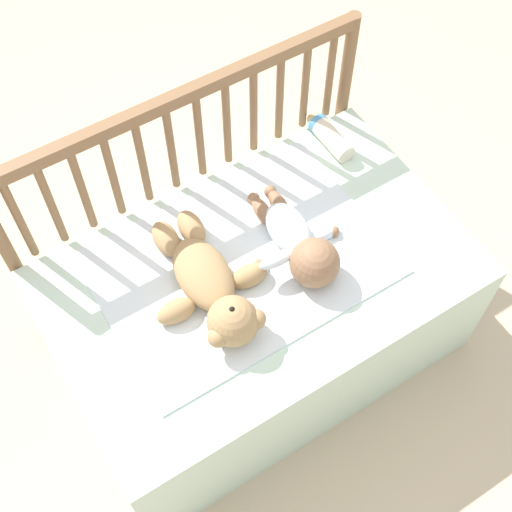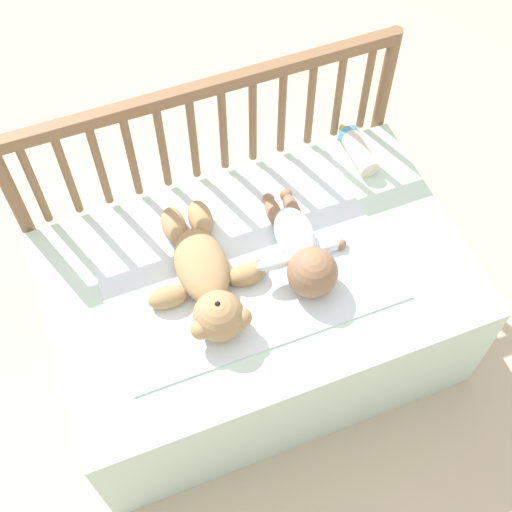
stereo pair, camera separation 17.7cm
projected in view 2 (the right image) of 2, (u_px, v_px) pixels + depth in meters
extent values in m
plane|color=#C6B293|center=(258.00, 343.00, 2.17)|extent=(12.00, 12.00, 0.00)
cube|color=silver|center=(258.00, 311.00, 1.99)|extent=(1.08, 0.68, 0.42)
cylinder|color=brown|center=(31.00, 235.00, 1.93)|extent=(0.04, 0.04, 0.75)
cylinder|color=brown|center=(376.00, 130.00, 2.13)|extent=(0.04, 0.04, 0.75)
cube|color=brown|center=(204.00, 88.00, 1.73)|extent=(1.04, 0.03, 0.04)
cylinder|color=brown|center=(35.00, 185.00, 1.78)|extent=(0.02, 0.02, 0.29)
cylinder|color=brown|center=(67.00, 175.00, 1.80)|extent=(0.02, 0.02, 0.29)
cylinder|color=brown|center=(100.00, 166.00, 1.81)|extent=(0.02, 0.02, 0.29)
cylinder|color=brown|center=(131.00, 157.00, 1.83)|extent=(0.02, 0.02, 0.29)
cylinder|color=brown|center=(162.00, 148.00, 1.84)|extent=(0.02, 0.02, 0.29)
cylinder|color=brown|center=(193.00, 139.00, 1.86)|extent=(0.02, 0.02, 0.29)
cylinder|color=brown|center=(223.00, 130.00, 1.88)|extent=(0.02, 0.02, 0.29)
cylinder|color=brown|center=(253.00, 121.00, 1.89)|extent=(0.02, 0.02, 0.29)
cylinder|color=brown|center=(282.00, 113.00, 1.91)|extent=(0.02, 0.02, 0.29)
cylinder|color=brown|center=(310.00, 105.00, 1.93)|extent=(0.02, 0.02, 0.29)
cylinder|color=brown|center=(339.00, 96.00, 1.94)|extent=(0.02, 0.02, 0.29)
cylinder|color=brown|center=(366.00, 88.00, 1.96)|extent=(0.02, 0.02, 0.29)
cube|color=white|center=(241.00, 261.00, 1.83)|extent=(0.72, 0.51, 0.01)
ellipsoid|color=tan|center=(202.00, 265.00, 1.78)|extent=(0.15, 0.23, 0.08)
sphere|color=tan|center=(219.00, 316.00, 1.68)|extent=(0.12, 0.12, 0.12)
sphere|color=beige|center=(218.00, 309.00, 1.65)|extent=(0.05, 0.05, 0.05)
sphere|color=black|center=(218.00, 305.00, 1.63)|extent=(0.02, 0.02, 0.02)
sphere|color=tan|center=(242.00, 318.00, 1.67)|extent=(0.05, 0.05, 0.05)
sphere|color=tan|center=(201.00, 329.00, 1.66)|extent=(0.05, 0.05, 0.05)
ellipsoid|color=tan|center=(246.00, 274.00, 1.78)|extent=(0.11, 0.06, 0.06)
ellipsoid|color=tan|center=(168.00, 296.00, 1.75)|extent=(0.11, 0.06, 0.06)
ellipsoid|color=tan|center=(200.00, 219.00, 1.87)|extent=(0.07, 0.12, 0.06)
ellipsoid|color=tan|center=(174.00, 225.00, 1.86)|extent=(0.07, 0.12, 0.06)
ellipsoid|color=white|center=(295.00, 235.00, 1.83)|extent=(0.11, 0.18, 0.08)
sphere|color=#936B4C|center=(312.00, 272.00, 1.74)|extent=(0.13, 0.13, 0.13)
ellipsoid|color=white|center=(329.00, 246.00, 1.84)|extent=(0.10, 0.04, 0.04)
ellipsoid|color=white|center=(275.00, 263.00, 1.75)|extent=(0.10, 0.04, 0.04)
sphere|color=#936B4C|center=(340.00, 244.00, 1.84)|extent=(0.03, 0.03, 0.03)
sphere|color=#936B4C|center=(260.00, 265.00, 1.81)|extent=(0.03, 0.03, 0.03)
ellipsoid|color=#936B4C|center=(292.00, 209.00, 1.90)|extent=(0.05, 0.10, 0.04)
ellipsoid|color=#936B4C|center=(274.00, 213.00, 1.89)|extent=(0.05, 0.10, 0.04)
sphere|color=#936B4C|center=(286.00, 195.00, 1.92)|extent=(0.03, 0.03, 0.03)
sphere|color=#936B4C|center=(268.00, 199.00, 1.92)|extent=(0.03, 0.03, 0.03)
cylinder|color=#F4E5CC|center=(359.00, 152.00, 1.99)|extent=(0.06, 0.14, 0.06)
cylinder|color=#4C99D8|center=(349.00, 135.00, 2.03)|extent=(0.06, 0.02, 0.06)
sphere|color=#EAC67F|center=(346.00, 130.00, 2.04)|extent=(0.04, 0.04, 0.04)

